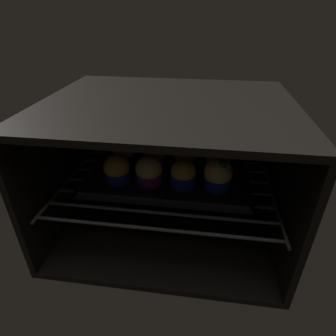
{
  "coord_description": "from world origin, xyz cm",
  "views": [
    {
      "loc": [
        8.93,
        -40.84,
        54.78
      ],
      "look_at": [
        0.0,
        22.69,
        17.25
      ],
      "focal_mm": 29.86,
      "sensor_mm": 36.0,
      "label": 1
    }
  ],
  "objects_px": {
    "muffin_row0_col0": "(117,169)",
    "muffin_row0_col3": "(218,175)",
    "muffin_row1_col0": "(125,152)",
    "baking_tray": "(168,176)",
    "muffin_row1_col2": "(185,156)",
    "muffin_row0_col2": "(183,174)",
    "muffin_row1_col1": "(154,155)",
    "muffin_row1_col3": "(218,159)",
    "muffin_row0_col1": "(149,171)"
  },
  "relations": [
    {
      "from": "muffin_row0_col1",
      "to": "muffin_row0_col2",
      "type": "xyz_separation_m",
      "value": [
        0.09,
        -0.0,
        -0.0
      ]
    },
    {
      "from": "muffin_row1_col3",
      "to": "muffin_row1_col2",
      "type": "bearing_deg",
      "value": 179.83
    },
    {
      "from": "baking_tray",
      "to": "muffin_row0_col3",
      "type": "bearing_deg",
      "value": -19.44
    },
    {
      "from": "baking_tray",
      "to": "muffin_row1_col0",
      "type": "bearing_deg",
      "value": 161.82
    },
    {
      "from": "baking_tray",
      "to": "muffin_row1_col0",
      "type": "distance_m",
      "value": 0.14
    },
    {
      "from": "muffin_row1_col1",
      "to": "muffin_row0_col2",
      "type": "bearing_deg",
      "value": -45.29
    },
    {
      "from": "muffin_row1_col0",
      "to": "muffin_row0_col2",
      "type": "bearing_deg",
      "value": -26.95
    },
    {
      "from": "muffin_row0_col0",
      "to": "muffin_row1_col0",
      "type": "bearing_deg",
      "value": 92.62
    },
    {
      "from": "muffin_row1_col2",
      "to": "muffin_row1_col1",
      "type": "bearing_deg",
      "value": -178.54
    },
    {
      "from": "muffin_row1_col3",
      "to": "muffin_row1_col0",
      "type": "bearing_deg",
      "value": -179.34
    },
    {
      "from": "muffin_row0_col1",
      "to": "baking_tray",
      "type": "bearing_deg",
      "value": 45.17
    },
    {
      "from": "muffin_row0_col3",
      "to": "muffin_row1_col1",
      "type": "xyz_separation_m",
      "value": [
        -0.17,
        0.09,
        -0.0
      ]
    },
    {
      "from": "muffin_row0_col0",
      "to": "muffin_row0_col3",
      "type": "height_order",
      "value": "muffin_row0_col3"
    },
    {
      "from": "muffin_row1_col0",
      "to": "muffin_row1_col3",
      "type": "bearing_deg",
      "value": 0.66
    },
    {
      "from": "muffin_row0_col3",
      "to": "muffin_row1_col1",
      "type": "distance_m",
      "value": 0.2
    },
    {
      "from": "muffin_row1_col0",
      "to": "muffin_row1_col2",
      "type": "relative_size",
      "value": 1.0
    },
    {
      "from": "muffin_row0_col3",
      "to": "muffin_row0_col2",
      "type": "bearing_deg",
      "value": -179.75
    },
    {
      "from": "muffin_row0_col1",
      "to": "muffin_row1_col2",
      "type": "relative_size",
      "value": 0.91
    },
    {
      "from": "muffin_row0_col0",
      "to": "baking_tray",
      "type": "bearing_deg",
      "value": 19.98
    },
    {
      "from": "muffin_row0_col0",
      "to": "muffin_row0_col2",
      "type": "xyz_separation_m",
      "value": [
        0.17,
        -0.0,
        -0.0
      ]
    },
    {
      "from": "muffin_row0_col2",
      "to": "muffin_row1_col2",
      "type": "xyz_separation_m",
      "value": [
        -0.0,
        0.09,
        0.0
      ]
    },
    {
      "from": "muffin_row0_col3",
      "to": "muffin_row1_col2",
      "type": "xyz_separation_m",
      "value": [
        -0.09,
        0.09,
        -0.0
      ]
    },
    {
      "from": "muffin_row1_col0",
      "to": "muffin_row1_col2",
      "type": "bearing_deg",
      "value": 1.11
    },
    {
      "from": "muffin_row1_col0",
      "to": "muffin_row1_col3",
      "type": "height_order",
      "value": "muffin_row1_col0"
    },
    {
      "from": "muffin_row0_col2",
      "to": "muffin_row0_col3",
      "type": "relative_size",
      "value": 0.86
    },
    {
      "from": "muffin_row0_col0",
      "to": "muffin_row0_col1",
      "type": "distance_m",
      "value": 0.08
    },
    {
      "from": "muffin_row0_col2",
      "to": "baking_tray",
      "type": "bearing_deg",
      "value": 134.11
    },
    {
      "from": "baking_tray",
      "to": "muffin_row0_col2",
      "type": "height_order",
      "value": "muffin_row0_col2"
    },
    {
      "from": "muffin_row1_col1",
      "to": "muffin_row0_col1",
      "type": "bearing_deg",
      "value": -88.92
    },
    {
      "from": "muffin_row0_col3",
      "to": "muffin_row1_col0",
      "type": "distance_m",
      "value": 0.27
    },
    {
      "from": "muffin_row0_col0",
      "to": "muffin_row1_col2",
      "type": "height_order",
      "value": "muffin_row1_col2"
    },
    {
      "from": "muffin_row1_col1",
      "to": "muffin_row1_col3",
      "type": "bearing_deg",
      "value": 0.62
    },
    {
      "from": "baking_tray",
      "to": "muffin_row1_col2",
      "type": "relative_size",
      "value": 5.19
    },
    {
      "from": "baking_tray",
      "to": "muffin_row0_col1",
      "type": "distance_m",
      "value": 0.07
    },
    {
      "from": "muffin_row0_col2",
      "to": "muffin_row1_col2",
      "type": "bearing_deg",
      "value": 92.24
    },
    {
      "from": "muffin_row0_col1",
      "to": "muffin_row0_col3",
      "type": "bearing_deg",
      "value": -0.93
    },
    {
      "from": "muffin_row0_col0",
      "to": "muffin_row1_col1",
      "type": "relative_size",
      "value": 0.98
    },
    {
      "from": "muffin_row1_col0",
      "to": "muffin_row1_col3",
      "type": "xyz_separation_m",
      "value": [
        0.26,
        0.0,
        -0.0
      ]
    },
    {
      "from": "muffin_row0_col3",
      "to": "muffin_row1_col3",
      "type": "height_order",
      "value": "muffin_row0_col3"
    },
    {
      "from": "muffin_row0_col3",
      "to": "muffin_row1_col0",
      "type": "height_order",
      "value": "muffin_row0_col3"
    },
    {
      "from": "baking_tray",
      "to": "muffin_row0_col0",
      "type": "xyz_separation_m",
      "value": [
        -0.13,
        -0.05,
        0.04
      ]
    },
    {
      "from": "muffin_row0_col2",
      "to": "muffin_row1_col0",
      "type": "relative_size",
      "value": 0.88
    },
    {
      "from": "baking_tray",
      "to": "muffin_row0_col0",
      "type": "bearing_deg",
      "value": -160.02
    },
    {
      "from": "muffin_row0_col3",
      "to": "muffin_row1_col1",
      "type": "height_order",
      "value": "muffin_row0_col3"
    },
    {
      "from": "muffin_row0_col0",
      "to": "muffin_row1_col3",
      "type": "bearing_deg",
      "value": 19.56
    },
    {
      "from": "baking_tray",
      "to": "muffin_row1_col3",
      "type": "bearing_deg",
      "value": 19.16
    },
    {
      "from": "muffin_row0_col2",
      "to": "muffin_row1_col0",
      "type": "distance_m",
      "value": 0.2
    },
    {
      "from": "baking_tray",
      "to": "muffin_row0_col1",
      "type": "bearing_deg",
      "value": -134.83
    },
    {
      "from": "muffin_row1_col2",
      "to": "muffin_row0_col1",
      "type": "bearing_deg",
      "value": -133.29
    },
    {
      "from": "muffin_row0_col2",
      "to": "muffin_row1_col0",
      "type": "height_order",
      "value": "muffin_row1_col0"
    }
  ]
}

